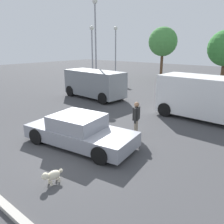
{
  "coord_description": "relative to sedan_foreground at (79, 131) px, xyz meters",
  "views": [
    {
      "loc": [
        6.12,
        -5.39,
        3.83
      ],
      "look_at": [
        -0.08,
        2.19,
        0.9
      ],
      "focal_mm": 36.01,
      "sensor_mm": 36.0,
      "label": 1
    }
  ],
  "objects": [
    {
      "name": "light_post_far",
      "position": [
        -10.43,
        11.58,
        3.36
      ],
      "size": [
        0.44,
        0.44,
        5.69
      ],
      "color": "gray",
      "rests_on": "ground_plane"
    },
    {
      "name": "ground_plane",
      "position": [
        0.11,
        -0.19,
        -0.57
      ],
      "size": [
        80.0,
        80.0,
        0.0
      ],
      "primitive_type": "plane",
      "color": "#424244"
    },
    {
      "name": "van_white",
      "position": [
        2.93,
        6.53,
        0.65
      ],
      "size": [
        5.29,
        2.4,
        2.25
      ],
      "rotation": [
        0.0,
        0.0,
        3.11
      ],
      "color": "white",
      "rests_on": "ground_plane"
    },
    {
      "name": "tree_back_right",
      "position": [
        -5.7,
        17.78,
        3.6
      ],
      "size": [
        3.11,
        3.11,
        5.74
      ],
      "color": "brown",
      "rests_on": "ground_plane"
    },
    {
      "name": "dog",
      "position": [
        1.35,
        -2.32,
        -0.3
      ],
      "size": [
        0.3,
        0.67,
        0.43
      ],
      "rotation": [
        0.0,
        0.0,
        4.6
      ],
      "color": "beige",
      "rests_on": "ground_plane"
    },
    {
      "name": "sedan_foreground",
      "position": [
        0.0,
        0.0,
        0.0
      ],
      "size": [
        4.67,
        2.41,
        1.23
      ],
      "rotation": [
        0.0,
        0.0,
        0.14
      ],
      "color": "gray",
      "rests_on": "ground_plane"
    },
    {
      "name": "light_post_mid",
      "position": [
        -8.39,
        9.95,
        4.51
      ],
      "size": [
        0.44,
        0.44,
        7.68
      ],
      "color": "gray",
      "rests_on": "ground_plane"
    },
    {
      "name": "suv_dark",
      "position": [
        -5.25,
        6.4,
        0.54
      ],
      "size": [
        4.97,
        2.34,
        2.02
      ],
      "rotation": [
        0.0,
        0.0,
        -0.07
      ],
      "color": "gray",
      "rests_on": "ground_plane"
    },
    {
      "name": "light_post_near",
      "position": [
        -10.87,
        15.99,
        3.49
      ],
      "size": [
        0.44,
        0.44,
        5.91
      ],
      "color": "gray",
      "rests_on": "ground_plane"
    },
    {
      "name": "pedestrian",
      "position": [
        1.27,
        2.11,
        0.35
      ],
      "size": [
        0.37,
        0.54,
        1.55
      ],
      "rotation": [
        0.0,
        0.0,
        0.36
      ],
      "color": "gray",
      "rests_on": "ground_plane"
    }
  ]
}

